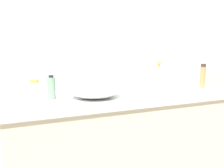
{
  "coord_description": "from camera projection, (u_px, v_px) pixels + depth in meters",
  "views": [
    {
      "loc": [
        -0.83,
        -1.15,
        1.21
      ],
      "look_at": [
        -0.24,
        0.38,
        0.93
      ],
      "focal_mm": 37.34,
      "sensor_mm": 36.0,
      "label": 1
    }
  ],
  "objects": [
    {
      "name": "sink_basin",
      "position": [
        95.0,
        89.0,
        1.59
      ],
      "size": [
        0.35,
        0.33,
        0.12
      ],
      "primitive_type": "ellipsoid",
      "color": "silver",
      "rests_on": "vanity_counter"
    },
    {
      "name": "soap_dispenser",
      "position": [
        158.0,
        77.0,
        1.9
      ],
      "size": [
        0.06,
        0.06,
        0.23
      ],
      "color": "silver",
      "rests_on": "vanity_counter"
    },
    {
      "name": "lotion_bottle",
      "position": [
        52.0,
        88.0,
        1.54
      ],
      "size": [
        0.05,
        0.05,
        0.16
      ],
      "color": "gray",
      "rests_on": "vanity_counter"
    },
    {
      "name": "faucet",
      "position": [
        88.0,
        82.0,
        1.76
      ],
      "size": [
        0.03,
        0.11,
        0.14
      ],
      "color": "silver",
      "rests_on": "vanity_counter"
    },
    {
      "name": "spray_can",
      "position": [
        203.0,
        76.0,
        1.94
      ],
      "size": [
        0.04,
        0.04,
        0.2
      ],
      "color": "#AF8051",
      "rests_on": "vanity_counter"
    },
    {
      "name": "tissue_box",
      "position": [
        134.0,
        81.0,
        1.88
      ],
      "size": [
        0.16,
        0.16,
        0.16
      ],
      "color": "#B5C3AE",
      "rests_on": "vanity_counter"
    },
    {
      "name": "perfume_bottle",
      "position": [
        35.0,
        90.0,
        1.53
      ],
      "size": [
        0.06,
        0.06,
        0.13
      ],
      "color": "silver",
      "rests_on": "vanity_counter"
    },
    {
      "name": "candle_jar",
      "position": [
        180.0,
        86.0,
        1.96
      ],
      "size": [
        0.06,
        0.06,
        0.03
      ],
      "primitive_type": "cylinder",
      "color": "silver",
      "rests_on": "vanity_counter"
    },
    {
      "name": "vanity_counter",
      "position": [
        127.0,
        146.0,
        1.82
      ],
      "size": [
        1.75,
        0.58,
        0.85
      ],
      "color": "beige",
      "rests_on": "ground"
    },
    {
      "name": "bathroom_wall_rear",
      "position": [
        123.0,
        34.0,
        2.01
      ],
      "size": [
        6.0,
        0.06,
        2.6
      ],
      "primitive_type": "cube",
      "color": "silver",
      "rests_on": "ground"
    },
    {
      "name": "wall_mirror_panel",
      "position": [
        114.0,
        16.0,
        1.91
      ],
      "size": [
        1.63,
        0.01,
        1.17
      ],
      "primitive_type": "cube",
      "color": "#B2BCC6",
      "rests_on": "vanity_counter"
    }
  ]
}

